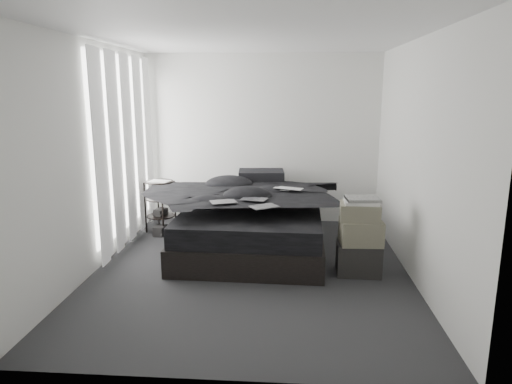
# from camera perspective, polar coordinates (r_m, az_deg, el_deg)

# --- Properties ---
(floor) EXTENTS (3.60, 4.20, 0.01)m
(floor) POSITION_cam_1_polar(r_m,az_deg,el_deg) (5.41, -0.63, -9.64)
(floor) COLOR #2B2B2D
(floor) RESTS_ON ground
(ceiling) EXTENTS (3.60, 4.20, 0.01)m
(ceiling) POSITION_cam_1_polar(r_m,az_deg,el_deg) (5.04, -0.70, 18.90)
(ceiling) COLOR white
(ceiling) RESTS_ON ground
(wall_back) EXTENTS (3.60, 0.01, 2.60)m
(wall_back) POSITION_cam_1_polar(r_m,az_deg,el_deg) (7.14, 0.77, 6.59)
(wall_back) COLOR white
(wall_back) RESTS_ON ground
(wall_front) EXTENTS (3.60, 0.01, 2.60)m
(wall_front) POSITION_cam_1_polar(r_m,az_deg,el_deg) (3.01, -4.02, -1.77)
(wall_front) COLOR white
(wall_front) RESTS_ON ground
(wall_left) EXTENTS (0.01, 4.20, 2.60)m
(wall_left) POSITION_cam_1_polar(r_m,az_deg,el_deg) (5.51, -19.70, 4.07)
(wall_left) COLOR white
(wall_left) RESTS_ON ground
(wall_right) EXTENTS (0.01, 4.20, 2.60)m
(wall_right) POSITION_cam_1_polar(r_m,az_deg,el_deg) (5.23, 19.44, 3.67)
(wall_right) COLOR white
(wall_right) RESTS_ON ground
(window_left) EXTENTS (0.02, 2.00, 2.30)m
(window_left) POSITION_cam_1_polar(r_m,az_deg,el_deg) (6.33, -16.31, 5.77)
(window_left) COLOR white
(window_left) RESTS_ON wall_left
(curtain_left) EXTENTS (0.06, 2.12, 2.48)m
(curtain_left) POSITION_cam_1_polar(r_m,az_deg,el_deg) (6.32, -15.85, 5.14)
(curtain_left) COLOR white
(curtain_left) RESTS_ON wall_left
(bed) EXTENTS (1.86, 2.41, 0.32)m
(bed) POSITION_cam_1_polar(r_m,az_deg,el_deg) (6.10, -0.33, -5.43)
(bed) COLOR black
(bed) RESTS_ON floor
(mattress) EXTENTS (1.79, 2.34, 0.25)m
(mattress) POSITION_cam_1_polar(r_m,az_deg,el_deg) (6.01, -0.33, -2.83)
(mattress) COLOR black
(mattress) RESTS_ON bed
(duvet) EXTENTS (1.80, 2.07, 0.28)m
(duvet) POSITION_cam_1_polar(r_m,az_deg,el_deg) (5.89, -0.40, -0.51)
(duvet) COLOR black
(duvet) RESTS_ON mattress
(pillow_lower) EXTENTS (0.72, 0.50, 0.16)m
(pillow_lower) POSITION_cam_1_polar(r_m,az_deg,el_deg) (6.86, 0.01, 0.87)
(pillow_lower) COLOR black
(pillow_lower) RESTS_ON mattress
(pillow_upper) EXTENTS (0.70, 0.51, 0.15)m
(pillow_upper) POSITION_cam_1_polar(r_m,az_deg,el_deg) (6.80, 0.67, 2.09)
(pillow_upper) COLOR black
(pillow_upper) RESTS_ON pillow_lower
(laptop) EXTENTS (0.44, 0.36, 0.03)m
(laptop) POSITION_cam_1_polar(r_m,az_deg,el_deg) (5.94, 3.90, 1.08)
(laptop) COLOR silver
(laptop) RESTS_ON duvet
(comic_a) EXTENTS (0.35, 0.29, 0.01)m
(comic_a) POSITION_cam_1_polar(r_m,az_deg,el_deg) (5.35, -4.12, -0.34)
(comic_a) COLOR black
(comic_a) RESTS_ON duvet
(comic_b) EXTENTS (0.34, 0.26, 0.01)m
(comic_b) POSITION_cam_1_polar(r_m,az_deg,el_deg) (5.47, -0.26, 0.05)
(comic_b) COLOR black
(comic_b) RESTS_ON duvet
(comic_c) EXTENTS (0.36, 0.33, 0.01)m
(comic_c) POSITION_cam_1_polar(r_m,az_deg,el_deg) (5.12, 0.99, -0.74)
(comic_c) COLOR black
(comic_c) RESTS_ON duvet
(side_stand) EXTENTS (0.52, 0.52, 0.75)m
(side_stand) POSITION_cam_1_polar(r_m,az_deg,el_deg) (6.86, -11.86, -1.80)
(side_stand) COLOR black
(side_stand) RESTS_ON floor
(papers) EXTENTS (0.32, 0.26, 0.01)m
(papers) POSITION_cam_1_polar(r_m,az_deg,el_deg) (6.77, -11.99, 1.30)
(papers) COLOR white
(papers) RESTS_ON side_stand
(floor_books) EXTENTS (0.16, 0.22, 0.15)m
(floor_books) POSITION_cam_1_polar(r_m,az_deg,el_deg) (6.74, -11.89, -4.70)
(floor_books) COLOR black
(floor_books) RESTS_ON floor
(box_lower) EXTENTS (0.50, 0.40, 0.36)m
(box_lower) POSITION_cam_1_polar(r_m,az_deg,el_deg) (5.37, 12.68, -8.07)
(box_lower) COLOR black
(box_lower) RESTS_ON floor
(box_mid) EXTENTS (0.47, 0.38, 0.27)m
(box_mid) POSITION_cam_1_polar(r_m,az_deg,el_deg) (5.26, 12.97, -4.88)
(box_mid) COLOR #696653
(box_mid) RESTS_ON box_lower
(box_upper) EXTENTS (0.46, 0.38, 0.19)m
(box_upper) POSITION_cam_1_polar(r_m,az_deg,el_deg) (5.20, 12.85, -2.40)
(box_upper) COLOR #696653
(box_upper) RESTS_ON box_mid
(art_book_white) EXTENTS (0.38, 0.31, 0.04)m
(art_book_white) POSITION_cam_1_polar(r_m,az_deg,el_deg) (5.18, 13.03, -1.18)
(art_book_white) COLOR silver
(art_book_white) RESTS_ON box_upper
(art_book_snake) EXTENTS (0.38, 0.31, 0.03)m
(art_book_snake) POSITION_cam_1_polar(r_m,az_deg,el_deg) (5.16, 13.18, -0.83)
(art_book_snake) COLOR silver
(art_book_snake) RESTS_ON art_book_white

